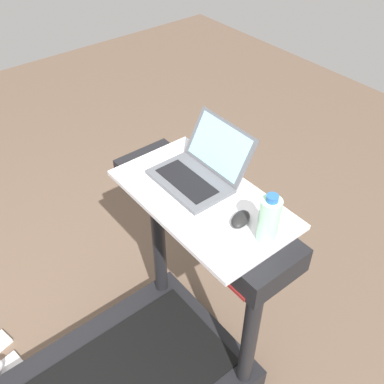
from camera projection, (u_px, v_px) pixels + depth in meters
The scene contains 4 objects.
desk_board at pixel (202, 198), 1.76m from camera, with size 0.75×0.42×0.02m, color silver.
laptop at pixel (199, 170), 1.81m from camera, with size 0.33×0.32×0.21m.
computer_mouse at pixel (241, 219), 1.63m from camera, with size 0.06×0.10×0.03m, color black.
water_bottle at pixel (269, 219), 1.52m from camera, with size 0.08×0.08×0.20m.
Camera 1 is at (1.00, -0.15, 2.23)m, focal length 41.54 mm.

